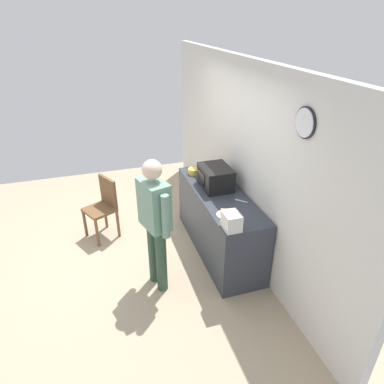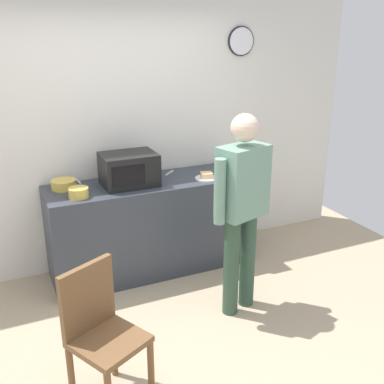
{
  "view_description": "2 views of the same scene",
  "coord_description": "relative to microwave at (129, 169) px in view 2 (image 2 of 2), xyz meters",
  "views": [
    {
      "loc": [
        3.96,
        -0.34,
        3.06
      ],
      "look_at": [
        0.38,
        0.79,
        1.06
      ],
      "focal_mm": 31.65,
      "sensor_mm": 36.0,
      "label": 1
    },
    {
      "loc": [
        -1.06,
        -2.73,
        2.3
      ],
      "look_at": [
        0.52,
        0.77,
        0.93
      ],
      "focal_mm": 42.9,
      "sensor_mm": 36.0,
      "label": 2
    }
  ],
  "objects": [
    {
      "name": "microwave",
      "position": [
        0.0,
        0.0,
        0.0
      ],
      "size": [
        0.5,
        0.39,
        0.3
      ],
      "color": "black",
      "rests_on": "kitchen_counter"
    },
    {
      "name": "salad_bowl",
      "position": [
        -0.5,
        -0.15,
        -0.11
      ],
      "size": [
        0.17,
        0.17,
        0.09
      ],
      "primitive_type": "cylinder",
      "color": "gold",
      "rests_on": "kitchen_counter"
    },
    {
      "name": "kitchen_counter",
      "position": [
        0.17,
        0.0,
        -0.61
      ],
      "size": [
        1.91,
        0.62,
        0.92
      ],
      "primitive_type": "cube",
      "color": "#333842",
      "rests_on": "ground_plane"
    },
    {
      "name": "sandwich_plate",
      "position": [
        0.73,
        -0.15,
        -0.13
      ],
      "size": [
        0.22,
        0.22,
        0.07
      ],
      "color": "white",
      "rests_on": "kitchen_counter"
    },
    {
      "name": "person_standing",
      "position": [
        0.64,
        -0.98,
        -0.07
      ],
      "size": [
        0.57,
        0.34,
        1.7
      ],
      "color": "#2E4A39",
      "rests_on": "ground_plane"
    },
    {
      "name": "ground_plane",
      "position": [
        -0.08,
        -1.22,
        -1.07
      ],
      "size": [
        6.0,
        6.0,
        0.0
      ],
      "primitive_type": "plane",
      "color": "tan"
    },
    {
      "name": "fork_utensil",
      "position": [
        0.47,
        0.18,
        -0.15
      ],
      "size": [
        0.14,
        0.13,
        0.01
      ],
      "primitive_type": "cube",
      "rotation": [
        0.0,
        0.0,
        0.75
      ],
      "color": "silver",
      "rests_on": "kitchen_counter"
    },
    {
      "name": "toaster",
      "position": [
        1.01,
        -0.2,
        -0.05
      ],
      "size": [
        0.22,
        0.18,
        0.2
      ],
      "primitive_type": "cube",
      "color": "silver",
      "rests_on": "kitchen_counter"
    },
    {
      "name": "spoon_utensil",
      "position": [
        -0.42,
        0.29,
        -0.15
      ],
      "size": [
        0.03,
        0.17,
        0.01
      ],
      "primitive_type": "cube",
      "rotation": [
        0.0,
        0.0,
        1.63
      ],
      "color": "silver",
      "rests_on": "kitchen_counter"
    },
    {
      "name": "back_wall",
      "position": [
        -0.08,
        0.38,
        0.23
      ],
      "size": [
        5.4,
        0.13,
        2.6
      ],
      "color": "silver",
      "rests_on": "ground_plane"
    },
    {
      "name": "wooden_chair",
      "position": [
        -0.67,
        -1.51,
        -0.55
      ],
      "size": [
        0.54,
        0.54,
        0.94
      ],
      "color": "brown",
      "rests_on": "ground_plane"
    },
    {
      "name": "cereal_bowl",
      "position": [
        -0.58,
        0.13,
        -0.11
      ],
      "size": [
        0.22,
        0.22,
        0.08
      ],
      "primitive_type": "cylinder",
      "color": "gold",
      "rests_on": "kitchen_counter"
    }
  ]
}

